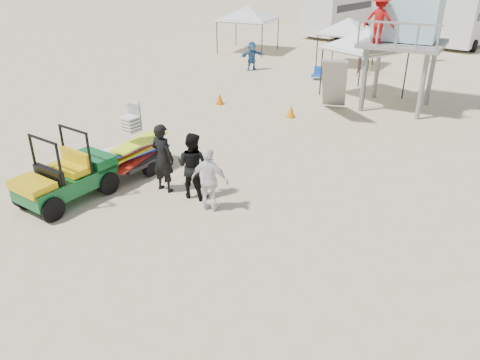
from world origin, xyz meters
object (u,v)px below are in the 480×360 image
Objects in this scene: surf_trailer at (136,147)px; lifeguard_tower at (406,16)px; utility_cart at (63,171)px; man_left at (163,158)px.

lifeguard_tower is (3.10, 11.08, 2.86)m from surf_trailer.
lifeguard_tower is at bearing 76.97° from utility_cart.
lifeguard_tower is at bearing -104.77° from man_left.
man_left is 11.80m from lifeguard_tower.
surf_trailer is at bearing 89.84° from utility_cart.
surf_trailer is 0.45× the size of lifeguard_tower.
surf_trailer is at bearing -18.06° from man_left.
utility_cart is 0.51× the size of lifeguard_tower.
lifeguard_tower is at bearing 74.38° from surf_trailer.
surf_trailer is at bearing -105.62° from lifeguard_tower.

